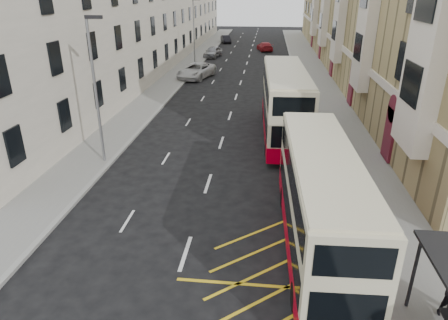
# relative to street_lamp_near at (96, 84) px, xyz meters

# --- Properties ---
(pavement_right) EXTENTS (4.00, 120.00, 0.15)m
(pavement_right) POSITION_rel_street_lamp_near_xyz_m (14.35, 18.00, -4.56)
(pavement_right) COLOR slate
(pavement_right) RESTS_ON ground
(pavement_left) EXTENTS (3.00, 120.00, 0.15)m
(pavement_left) POSITION_rel_street_lamp_near_xyz_m (-1.15, 18.00, -4.56)
(pavement_left) COLOR slate
(pavement_left) RESTS_ON ground
(kerb_right) EXTENTS (0.25, 120.00, 0.15)m
(kerb_right) POSITION_rel_street_lamp_near_xyz_m (12.35, 18.00, -4.56)
(kerb_right) COLOR gray
(kerb_right) RESTS_ON ground
(kerb_left) EXTENTS (0.25, 120.00, 0.15)m
(kerb_left) POSITION_rel_street_lamp_near_xyz_m (0.35, 18.00, -4.56)
(kerb_left) COLOR gray
(kerb_left) RESTS_ON ground
(road_markings) EXTENTS (10.00, 110.00, 0.01)m
(road_markings) POSITION_rel_street_lamp_near_xyz_m (6.35, 33.00, -4.63)
(road_markings) COLOR silver
(road_markings) RESTS_ON ground
(terrace_right) EXTENTS (10.75, 79.00, 15.25)m
(terrace_right) POSITION_rel_street_lamp_near_xyz_m (21.23, 33.38, 2.88)
(terrace_right) COLOR tan
(terrace_right) RESTS_ON ground
(terrace_left) EXTENTS (9.18, 79.00, 13.25)m
(terrace_left) POSITION_rel_street_lamp_near_xyz_m (-7.08, 33.50, 1.88)
(terrace_left) COLOR beige
(terrace_left) RESTS_ON ground
(guard_railing) EXTENTS (0.06, 6.56, 1.01)m
(guard_railing) POSITION_rel_street_lamp_near_xyz_m (12.60, -6.25, -3.78)
(guard_railing) COLOR #BA0518
(guard_railing) RESTS_ON pavement_right
(street_lamp_near) EXTENTS (0.93, 0.18, 8.00)m
(street_lamp_near) POSITION_rel_street_lamp_near_xyz_m (0.00, 0.00, 0.00)
(street_lamp_near) COLOR gray
(street_lamp_near) RESTS_ON pavement_left
(street_lamp_far) EXTENTS (0.93, 0.18, 8.00)m
(street_lamp_far) POSITION_rel_street_lamp_near_xyz_m (0.00, 30.00, 0.00)
(street_lamp_far) COLOR gray
(street_lamp_far) RESTS_ON pavement_left
(double_decker_front) EXTENTS (2.66, 10.30, 4.08)m
(double_decker_front) POSITION_rel_street_lamp_near_xyz_m (11.35, -7.14, -2.56)
(double_decker_front) COLOR beige
(double_decker_front) RESTS_ON ground
(double_decker_rear) EXTENTS (3.07, 11.51, 4.55)m
(double_decker_rear) POSITION_rel_street_lamp_near_xyz_m (10.41, 5.78, -2.32)
(double_decker_rear) COLOR beige
(double_decker_rear) RESTS_ON ground
(pedestrian_far) EXTENTS (1.07, 0.67, 1.70)m
(pedestrian_far) POSITION_rel_street_lamp_near_xyz_m (12.73, -5.53, -3.64)
(pedestrian_far) COLOR black
(pedestrian_far) RESTS_ON pavement_right
(white_van) EXTENTS (4.22, 6.43, 1.64)m
(white_van) POSITION_rel_street_lamp_near_xyz_m (1.24, 23.82, -3.81)
(white_van) COLOR silver
(white_van) RESTS_ON ground
(car_silver) EXTENTS (2.64, 4.82, 1.55)m
(car_silver) POSITION_rel_street_lamp_near_xyz_m (1.15, 38.31, -3.86)
(car_silver) COLOR #989A9F
(car_silver) RESTS_ON ground
(car_dark) EXTENTS (2.42, 4.23, 1.32)m
(car_dark) POSITION_rel_street_lamp_near_xyz_m (1.31, 54.51, -3.98)
(car_dark) COLOR black
(car_dark) RESTS_ON ground
(car_red) EXTENTS (2.93, 5.02, 1.37)m
(car_red) POSITION_rel_street_lamp_near_xyz_m (8.54, 45.50, -3.95)
(car_red) COLOR maroon
(car_red) RESTS_ON ground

